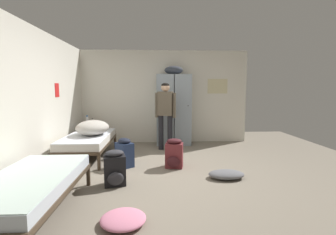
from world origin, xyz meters
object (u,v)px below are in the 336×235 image
object	(u,v)px
bed_left_rear	(88,140)
clothes_pile_pink	(123,219)
backpack_navy	(124,153)
clothes_pile_grey	(226,174)
lotion_bottle	(92,121)
backpack_black	(115,169)
shelf_unit	(91,132)
water_bottle	(87,120)
bedding_heap	(93,128)
locker_bank	(174,108)
person_traveler	(165,110)
backpack_maroon	(174,154)
bed_left_front	(29,185)

from	to	relation	value
bed_left_rear	clothes_pile_pink	world-z (taller)	bed_left_rear
bed_left_rear	backpack_navy	size ratio (longest dim) A/B	3.45
clothes_pile_pink	clothes_pile_grey	size ratio (longest dim) A/B	0.87
lotion_bottle	backpack_navy	world-z (taller)	lotion_bottle
backpack_black	clothes_pile_grey	bearing A→B (deg)	6.70
shelf_unit	water_bottle	world-z (taller)	water_bottle
backpack_black	clothes_pile_pink	bearing A→B (deg)	-76.68
shelf_unit	bedding_heap	distance (m)	1.23
locker_bank	bed_left_rear	size ratio (longest dim) A/B	1.09
bed_left_rear	bedding_heap	bearing A→B (deg)	3.72
locker_bank	person_traveler	size ratio (longest dim) A/B	1.28
clothes_pile_pink	clothes_pile_grey	distance (m)	2.04
backpack_maroon	clothes_pile_pink	world-z (taller)	backpack_maroon
water_bottle	clothes_pile_grey	distance (m)	3.99
backpack_maroon	clothes_pile_pink	xyz separation A→B (m)	(-0.70, -1.97, -0.21)
bed_left_front	lotion_bottle	bearing A→B (deg)	92.80
locker_bank	bedding_heap	distance (m)	2.22
bedding_heap	water_bottle	xyz separation A→B (m)	(-0.42, 1.16, 0.02)
water_bottle	bedding_heap	bearing A→B (deg)	-69.98
bed_left_rear	backpack_maroon	world-z (taller)	backpack_maroon
shelf_unit	clothes_pile_pink	distance (m)	4.17
bed_left_front	clothes_pile_grey	bearing A→B (deg)	23.27
shelf_unit	backpack_black	xyz separation A→B (m)	(1.07, -2.80, -0.09)
lotion_bottle	clothes_pile_pink	bearing A→B (deg)	-71.91
water_bottle	clothes_pile_pink	bearing A→B (deg)	-70.22
bed_left_front	bedding_heap	size ratio (longest dim) A/B	2.23
person_traveler	clothes_pile_pink	xyz separation A→B (m)	(-0.60, -3.38, -0.92)
bed_left_rear	water_bottle	xyz separation A→B (m)	(-0.33, 1.17, 0.29)
bed_left_rear	lotion_bottle	world-z (taller)	lotion_bottle
bed_left_front	water_bottle	distance (m)	3.76
backpack_black	bedding_heap	bearing A→B (deg)	113.78
water_bottle	clothes_pile_grey	world-z (taller)	water_bottle
locker_bank	bed_left_front	xyz separation A→B (m)	(-1.93, -3.78, -0.59)
shelf_unit	water_bottle	size ratio (longest dim) A/B	2.55
clothes_pile_grey	backpack_navy	bearing A→B (deg)	158.16
locker_bank	lotion_bottle	distance (m)	2.14
bedding_heap	backpack_black	xyz separation A→B (m)	(0.73, -1.66, -0.39)
shelf_unit	water_bottle	bearing A→B (deg)	165.96
shelf_unit	bed_left_front	world-z (taller)	shelf_unit
lotion_bottle	clothes_pile_grey	distance (m)	3.83
bed_left_rear	bedding_heap	distance (m)	0.28
bed_left_front	backpack_maroon	world-z (taller)	backpack_maroon
lotion_bottle	backpack_maroon	xyz separation A→B (m)	(1.98, -1.93, -0.38)
bed_left_rear	clothes_pile_pink	xyz separation A→B (m)	(1.09, -2.79, -0.33)
backpack_navy	clothes_pile_grey	world-z (taller)	backpack_navy
bedding_heap	backpack_maroon	bearing A→B (deg)	-25.84
bed_left_rear	clothes_pile_grey	bearing A→B (deg)	-28.78
bed_left_rear	backpack_maroon	bearing A→B (deg)	-24.49
bed_left_rear	water_bottle	world-z (taller)	water_bottle
backpack_navy	clothes_pile_pink	bearing A→B (deg)	-83.31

